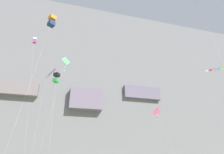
% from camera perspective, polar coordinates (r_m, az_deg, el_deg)
% --- Properties ---
extents(cliff_face, '(180.00, 28.67, 68.64)m').
position_cam_1_polar(cliff_face, '(83.53, -8.94, -2.85)').
color(cliff_face, gray).
rests_on(cliff_face, ground).
extents(kite_diamond_high_left, '(1.91, 5.74, 33.32)m').
position_cam_1_polar(kite_diamond_high_left, '(40.01, 25.99, 18.45)').
color(kite_diamond_high_left, '#38B2D1').
rests_on(kite_diamond_high_left, ground).
extents(kite_diamond_upper_left, '(3.91, 3.30, 24.45)m').
position_cam_1_polar(kite_diamond_upper_left, '(40.40, -14.60, 4.00)').
color(kite_diamond_upper_left, green).
rests_on(kite_diamond_upper_left, ground).
extents(kite_banner_low_right, '(4.77, 5.39, 22.38)m').
position_cam_1_polar(kite_banner_low_right, '(46.15, 30.91, 1.29)').
color(kite_banner_low_right, black).
rests_on(kite_banner_low_right, ground).
extents(kite_box_far_right, '(1.32, 2.50, 17.96)m').
position_cam_1_polar(kite_box_far_right, '(33.58, -17.14, -0.26)').
color(kite_box_far_right, black).
rests_on(kite_box_far_right, ground).
extents(kite_box_mid_right, '(3.26, 3.01, 25.74)m').
position_cam_1_polar(kite_box_mid_right, '(32.84, -18.47, 16.37)').
color(kite_box_mid_right, orange).
rests_on(kite_box_mid_right, ground).
extents(kite_banner_high_center, '(2.14, 4.82, 20.18)m').
position_cam_1_polar(kite_banner_high_center, '(38.79, -19.14, -0.43)').
color(kite_banner_high_center, black).
rests_on(kite_banner_high_center, ground).
extents(kite_diamond_mid_center, '(3.16, 5.08, 14.85)m').
position_cam_1_polar(kite_diamond_mid_center, '(43.18, 14.04, -10.95)').
color(kite_diamond_mid_center, pink).
rests_on(kite_diamond_mid_center, ground).
extents(kite_box_upper_right, '(3.21, 1.43, 28.39)m').
position_cam_1_polar(kite_box_upper_right, '(43.89, -23.21, 10.38)').
color(kite_box_upper_right, white).
rests_on(kite_box_upper_right, ground).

